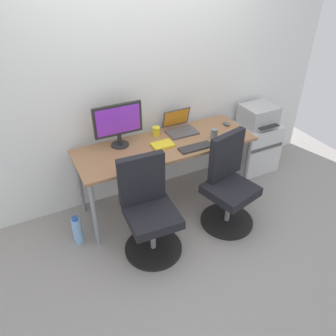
{
  "coord_description": "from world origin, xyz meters",
  "views": [
    {
      "loc": [
        -1.29,
        -2.62,
        2.41
      ],
      "look_at": [
        0.0,
        -0.05,
        0.49
      ],
      "focal_mm": 35.88,
      "sensor_mm": 36.0,
      "label": 1
    }
  ],
  "objects_px": {
    "office_chair_left": "(149,211)",
    "printer": "(258,115)",
    "office_chair_right": "(228,186)",
    "coffee_mug": "(156,131)",
    "open_laptop": "(180,126)",
    "side_cabinet": "(253,147)",
    "desktop_monitor": "(118,122)",
    "water_bottle_on_floor": "(77,230)"
  },
  "relations": [
    {
      "from": "printer",
      "to": "coffee_mug",
      "type": "relative_size",
      "value": 4.35
    },
    {
      "from": "printer",
      "to": "water_bottle_on_floor",
      "type": "bearing_deg",
      "value": -172.6
    },
    {
      "from": "side_cabinet",
      "to": "printer",
      "type": "distance_m",
      "value": 0.43
    },
    {
      "from": "office_chair_left",
      "to": "open_laptop",
      "type": "distance_m",
      "value": 1.04
    },
    {
      "from": "side_cabinet",
      "to": "printer",
      "type": "xyz_separation_m",
      "value": [
        0.0,
        -0.0,
        0.43
      ]
    },
    {
      "from": "office_chair_left",
      "to": "side_cabinet",
      "type": "bearing_deg",
      "value": 20.9
    },
    {
      "from": "office_chair_right",
      "to": "open_laptop",
      "type": "distance_m",
      "value": 0.82
    },
    {
      "from": "office_chair_right",
      "to": "coffee_mug",
      "type": "bearing_deg",
      "value": 121.63
    },
    {
      "from": "office_chair_left",
      "to": "printer",
      "type": "height_order",
      "value": "office_chair_left"
    },
    {
      "from": "office_chair_left",
      "to": "water_bottle_on_floor",
      "type": "relative_size",
      "value": 3.03
    },
    {
      "from": "office_chair_left",
      "to": "water_bottle_on_floor",
      "type": "height_order",
      "value": "office_chair_left"
    },
    {
      "from": "office_chair_right",
      "to": "open_laptop",
      "type": "xyz_separation_m",
      "value": [
        -0.18,
        0.7,
        0.38
      ]
    },
    {
      "from": "printer",
      "to": "office_chair_right",
      "type": "bearing_deg",
      "value": -142.62
    },
    {
      "from": "desktop_monitor",
      "to": "coffee_mug",
      "type": "relative_size",
      "value": 5.22
    },
    {
      "from": "desktop_monitor",
      "to": "open_laptop",
      "type": "distance_m",
      "value": 0.7
    },
    {
      "from": "office_chair_left",
      "to": "desktop_monitor",
      "type": "relative_size",
      "value": 1.96
    },
    {
      "from": "desktop_monitor",
      "to": "open_laptop",
      "type": "height_order",
      "value": "desktop_monitor"
    },
    {
      "from": "office_chair_left",
      "to": "open_laptop",
      "type": "relative_size",
      "value": 3.03
    },
    {
      "from": "office_chair_right",
      "to": "side_cabinet",
      "type": "relative_size",
      "value": 1.54
    },
    {
      "from": "office_chair_right",
      "to": "desktop_monitor",
      "type": "bearing_deg",
      "value": 141.1
    },
    {
      "from": "office_chair_left",
      "to": "desktop_monitor",
      "type": "bearing_deg",
      "value": 89.7
    },
    {
      "from": "side_cabinet",
      "to": "desktop_monitor",
      "type": "xyz_separation_m",
      "value": [
        -1.71,
        0.03,
        0.7
      ]
    },
    {
      "from": "office_chair_right",
      "to": "open_laptop",
      "type": "relative_size",
      "value": 3.03
    },
    {
      "from": "office_chair_left",
      "to": "printer",
      "type": "xyz_separation_m",
      "value": [
        1.71,
        0.65,
        0.31
      ]
    },
    {
      "from": "office_chair_left",
      "to": "printer",
      "type": "distance_m",
      "value": 1.86
    },
    {
      "from": "office_chair_right",
      "to": "desktop_monitor",
      "type": "height_order",
      "value": "desktop_monitor"
    },
    {
      "from": "office_chair_right",
      "to": "side_cabinet",
      "type": "distance_m",
      "value": 1.09
    },
    {
      "from": "office_chair_right",
      "to": "coffee_mug",
      "type": "distance_m",
      "value": 0.92
    },
    {
      "from": "printer",
      "to": "open_laptop",
      "type": "bearing_deg",
      "value": 177.59
    },
    {
      "from": "water_bottle_on_floor",
      "to": "desktop_monitor",
      "type": "height_order",
      "value": "desktop_monitor"
    },
    {
      "from": "office_chair_left",
      "to": "open_laptop",
      "type": "height_order",
      "value": "open_laptop"
    },
    {
      "from": "printer",
      "to": "coffee_mug",
      "type": "distance_m",
      "value": 1.3
    },
    {
      "from": "open_laptop",
      "to": "coffee_mug",
      "type": "height_order",
      "value": "open_laptop"
    },
    {
      "from": "side_cabinet",
      "to": "office_chair_right",
      "type": "bearing_deg",
      "value": -142.58
    },
    {
      "from": "desktop_monitor",
      "to": "side_cabinet",
      "type": "bearing_deg",
      "value": -1.07
    },
    {
      "from": "open_laptop",
      "to": "coffee_mug",
      "type": "relative_size",
      "value": 3.37
    },
    {
      "from": "office_chair_left",
      "to": "printer",
      "type": "relative_size",
      "value": 2.35
    },
    {
      "from": "side_cabinet",
      "to": "water_bottle_on_floor",
      "type": "bearing_deg",
      "value": -172.58
    },
    {
      "from": "office_chair_right",
      "to": "water_bottle_on_floor",
      "type": "distance_m",
      "value": 1.52
    },
    {
      "from": "printer",
      "to": "open_laptop",
      "type": "relative_size",
      "value": 1.29
    },
    {
      "from": "open_laptop",
      "to": "coffee_mug",
      "type": "bearing_deg",
      "value": 175.76
    },
    {
      "from": "printer",
      "to": "water_bottle_on_floor",
      "type": "distance_m",
      "value": 2.4
    }
  ]
}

